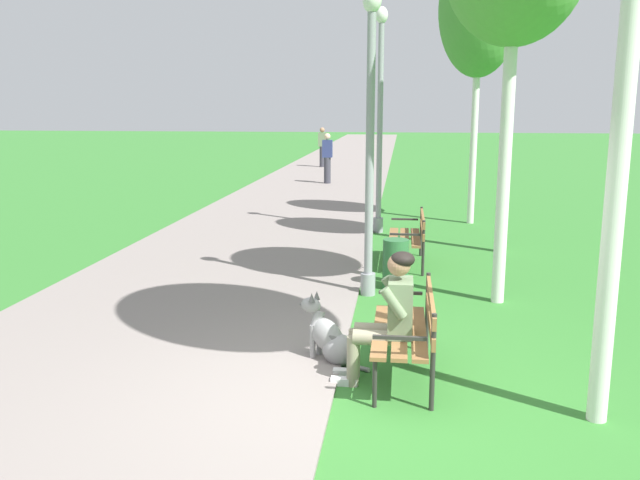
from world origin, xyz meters
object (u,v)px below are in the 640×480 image
(park_bench_mid, at_px, (411,234))
(dog_grey, at_px, (331,338))
(lamp_post_near, at_px, (370,142))
(lamp_post_mid, at_px, (380,119))
(park_bench_near, at_px, (410,325))
(birch_tree_fourth, at_px, (480,9))
(person_seated_on_near_bench, at_px, (388,312))
(pedestrian_further_distant, at_px, (322,147))
(litter_bin, at_px, (396,264))
(pedestrian_distant, at_px, (327,159))

(park_bench_mid, xyz_separation_m, dog_grey, (-0.83, -4.34, -0.25))
(park_bench_mid, relative_size, lamp_post_near, 0.38)
(dog_grey, relative_size, lamp_post_near, 0.19)
(lamp_post_mid, bearing_deg, park_bench_near, -85.56)
(birch_tree_fourth, bearing_deg, lamp_post_near, -107.96)
(person_seated_on_near_bench, distance_m, pedestrian_further_distant, 21.88)
(dog_grey, xyz_separation_m, litter_bin, (0.60, 2.89, 0.09))
(person_seated_on_near_bench, relative_size, pedestrian_further_distant, 0.76)
(person_seated_on_near_bench, bearing_deg, dog_grey, 143.77)
(dog_grey, xyz_separation_m, pedestrian_distant, (-1.76, 15.35, 0.58))
(pedestrian_further_distant, bearing_deg, lamp_post_near, -81.28)
(lamp_post_mid, bearing_deg, person_seated_on_near_bench, -87.22)
(pedestrian_distant, bearing_deg, litter_bin, -79.26)
(pedestrian_further_distant, bearing_deg, litter_bin, -80.00)
(lamp_post_near, distance_m, pedestrian_further_distant, 18.96)
(park_bench_near, height_order, person_seated_on_near_bench, person_seated_on_near_bench)
(person_seated_on_near_bench, distance_m, litter_bin, 3.33)
(park_bench_near, distance_m, park_bench_mid, 4.60)
(dog_grey, bearing_deg, litter_bin, 78.20)
(person_seated_on_near_bench, distance_m, pedestrian_distant, 15.94)
(lamp_post_near, relative_size, litter_bin, 5.69)
(lamp_post_near, xyz_separation_m, pedestrian_further_distant, (-2.87, 18.70, -1.22))
(birch_tree_fourth, bearing_deg, park_bench_mid, -108.03)
(person_seated_on_near_bench, height_order, pedestrian_further_distant, pedestrian_further_distant)
(park_bench_near, xyz_separation_m, person_seated_on_near_bench, (-0.21, -0.16, 0.17))
(person_seated_on_near_bench, xyz_separation_m, pedestrian_distant, (-2.33, 15.76, 0.16))
(park_bench_near, bearing_deg, birch_tree_fourth, 80.95)
(park_bench_near, bearing_deg, person_seated_on_near_bench, -142.03)
(park_bench_mid, distance_m, dog_grey, 4.43)
(park_bench_mid, distance_m, person_seated_on_near_bench, 4.77)
(pedestrian_distant, bearing_deg, park_bench_near, -80.77)
(park_bench_mid, xyz_separation_m, pedestrian_distant, (-2.58, 11.00, 0.33))
(birch_tree_fourth, bearing_deg, pedestrian_further_distant, 110.59)
(pedestrian_further_distant, bearing_deg, person_seated_on_near_bench, -81.60)
(park_bench_near, height_order, birch_tree_fourth, birch_tree_fourth)
(dog_grey, relative_size, birch_tree_fourth, 0.13)
(park_bench_mid, bearing_deg, lamp_post_near, -107.78)
(park_bench_near, relative_size, dog_grey, 1.95)
(park_bench_near, distance_m, pedestrian_further_distant, 21.75)
(park_bench_near, height_order, lamp_post_mid, lamp_post_mid)
(park_bench_near, relative_size, pedestrian_distant, 0.91)
(lamp_post_near, bearing_deg, dog_grey, -95.45)
(birch_tree_fourth, distance_m, pedestrian_distant, 8.71)
(park_bench_mid, height_order, litter_bin, park_bench_mid)
(birch_tree_fourth, relative_size, pedestrian_further_distant, 3.58)
(lamp_post_mid, bearing_deg, pedestrian_further_distant, 101.35)
(person_seated_on_near_bench, relative_size, litter_bin, 1.79)
(person_seated_on_near_bench, relative_size, lamp_post_near, 0.31)
(lamp_post_mid, distance_m, birch_tree_fourth, 3.25)
(park_bench_near, xyz_separation_m, pedestrian_distant, (-2.53, 15.60, 0.33))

